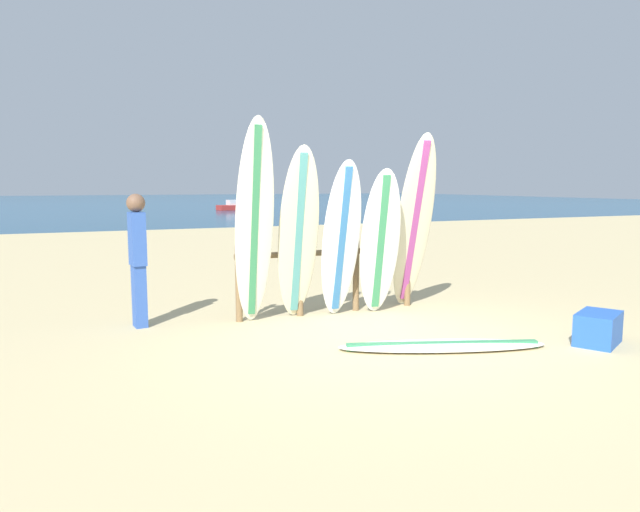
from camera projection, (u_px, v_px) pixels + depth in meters
name	position (u px, v px, depth m)	size (l,w,h in m)	color
ground_plane	(390.00, 342.00, 6.60)	(120.00, 120.00, 0.00)	#CCB784
ocean_water	(106.00, 202.00, 59.47)	(120.00, 80.00, 0.01)	navy
surfboard_rack	(329.00, 269.00, 8.00)	(2.67, 0.09, 1.01)	olive
surfboard_leaning_far_left	(254.00, 224.00, 7.13)	(0.57, 0.83, 2.60)	white
surfboard_leaning_left	(298.00, 235.00, 7.47)	(0.61, 0.76, 2.28)	beige
surfboard_leaning_center_left	(341.00, 240.00, 7.66)	(0.55, 0.58, 2.12)	white
surfboard_leaning_center	(380.00, 243.00, 7.82)	(0.64, 0.66, 2.01)	white
surfboard_leaning_center_right	(414.00, 223.00, 8.15)	(0.63, 0.87, 2.49)	beige
surfboard_lying_on_sand	(442.00, 346.00, 6.31)	(2.34, 1.23, 0.08)	white
beachgoer_standing	(138.00, 254.00, 7.18)	(0.23, 0.29, 1.68)	#3359B2
small_boat_offshore	(233.00, 206.00, 40.36)	(2.36, 1.36, 0.71)	#B22D28
cooler_box	(598.00, 328.00, 6.49)	(0.60, 0.40, 0.36)	blue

